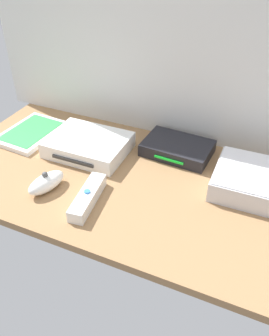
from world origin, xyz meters
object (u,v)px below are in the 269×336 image
object	(u,v)px
mini_computer	(251,180)
remote_wand	(88,197)
game_case	(31,133)
game_console	(88,145)
remote_nunchuk	(46,182)
network_router	(177,148)

from	to	relation	value
mini_computer	remote_wand	world-z (taller)	mini_computer
remote_wand	mini_computer	bearing A→B (deg)	23.59
game_case	remote_wand	size ratio (longest dim) A/B	1.31
game_console	mini_computer	xyz separation A→B (cm)	(43.09, 1.75, 0.44)
game_case	remote_nunchuk	xyz separation A→B (cm)	(18.82, -18.86, 1.28)
game_console	mini_computer	size ratio (longest dim) A/B	1.22
game_console	remote_nunchuk	bearing A→B (deg)	-93.88
game_console	game_case	size ratio (longest dim) A/B	1.06
mini_computer	game_case	world-z (taller)	mini_computer
game_console	mini_computer	distance (cm)	43.13
game_case	mini_computer	bearing A→B (deg)	4.65
remote_wand	remote_nunchuk	distance (cm)	11.28
remote_nunchuk	game_console	bearing A→B (deg)	102.12
game_case	network_router	bearing A→B (deg)	14.90
mini_computer	remote_nunchuk	distance (cm)	48.39
game_console	remote_wand	world-z (taller)	game_console
game_case	remote_nunchuk	distance (cm)	26.67
game_console	remote_nunchuk	xyz separation A→B (cm)	(-1.06, -18.04, -0.16)
game_console	game_case	bearing A→B (deg)	177.14
mini_computer	remote_nunchuk	bearing A→B (deg)	-155.86
game_console	network_router	world-z (taller)	game_console
game_console	remote_nunchuk	size ratio (longest dim) A/B	1.96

